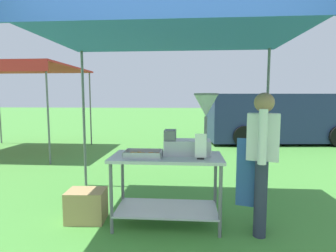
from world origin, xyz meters
name	(u,v)px	position (x,y,z in m)	size (l,w,h in m)	color
ground_plane	(183,149)	(0.00, 6.00, 0.00)	(70.00, 70.00, 0.00)	#478E38
stall_canopy	(167,33)	(-0.12, 1.26, 2.32)	(3.31, 2.62, 2.39)	slate
donut_cart	(167,176)	(-0.12, 1.16, 0.61)	(1.33, 0.64, 0.86)	#B7B7BC
donut_tray	(144,155)	(-0.39, 1.09, 0.88)	(0.44, 0.28, 0.07)	#B7B7BC
donut_fryer	(194,129)	(0.20, 1.25, 1.17)	(0.65, 0.29, 0.75)	#B7B7BC
menu_sign	(201,148)	(0.28, 1.01, 0.99)	(0.13, 0.05, 0.29)	black
vendor	(262,156)	(0.97, 1.05, 0.90)	(0.47, 0.53, 1.61)	#2D3347
supply_crate	(86,206)	(-1.14, 1.18, 0.20)	(0.49, 0.36, 0.40)	tan
van_navy	(280,117)	(3.37, 7.60, 0.88)	(5.08, 2.41, 1.69)	navy
neighbour_tent	(15,69)	(-4.70, 5.26, 2.36)	(3.39, 2.91, 2.43)	slate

